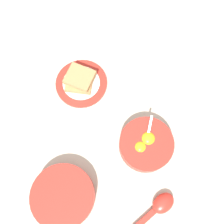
{
  "coord_description": "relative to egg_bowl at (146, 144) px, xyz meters",
  "views": [
    {
      "loc": [
        -0.01,
        0.22,
        0.86
      ],
      "look_at": [
        0.03,
        -0.06,
        0.02
      ],
      "focal_mm": 42.0,
      "sensor_mm": 36.0,
      "label": 1
    }
  ],
  "objects": [
    {
      "name": "ground_plane",
      "position": [
        0.09,
        -0.04,
        -0.03
      ],
      "size": [
        3.0,
        3.0,
        0.0
      ],
      "primitive_type": "plane",
      "color": "beige"
    },
    {
      "name": "egg_bowl",
      "position": [
        0.0,
        0.0,
        0.0
      ],
      "size": [
        0.17,
        0.17,
        0.08
      ],
      "color": "red",
      "rests_on": "ground_plane"
    },
    {
      "name": "toast_plate",
      "position": [
        0.25,
        -0.18,
        -0.02
      ],
      "size": [
        0.18,
        0.18,
        0.01
      ],
      "color": "red",
      "rests_on": "ground_plane"
    },
    {
      "name": "toast_sandwich",
      "position": [
        0.26,
        -0.19,
        0.01
      ],
      "size": [
        0.11,
        0.1,
        0.05
      ],
      "color": "tan",
      "rests_on": "toast_plate"
    },
    {
      "name": "soup_spoon",
      "position": [
        -0.07,
        0.18,
        -0.01
      ],
      "size": [
        0.13,
        0.14,
        0.03
      ],
      "color": "red",
      "rests_on": "ground_plane"
    },
    {
      "name": "congee_bowl",
      "position": [
        0.23,
        0.2,
        0.0
      ],
      "size": [
        0.19,
        0.19,
        0.06
      ],
      "color": "red",
      "rests_on": "ground_plane"
    }
  ]
}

